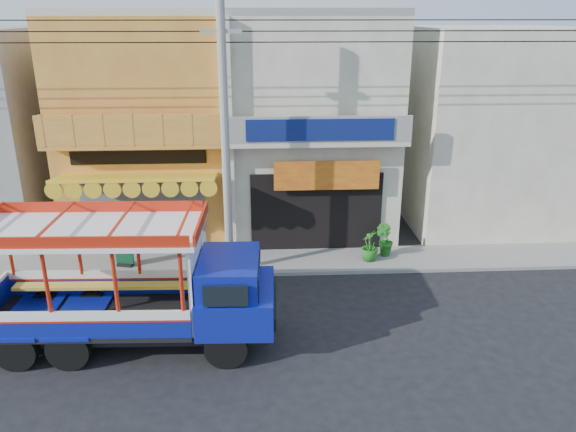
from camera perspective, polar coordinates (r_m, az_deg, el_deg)
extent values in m
plane|color=black|center=(15.76, -2.68, -10.98)|extent=(90.00, 90.00, 0.00)
cube|color=slate|center=(19.28, -2.81, -4.70)|extent=(30.00, 2.00, 0.12)
cube|color=#CA762C|center=(22.27, -13.54, 8.82)|extent=(6.00, 6.00, 8.00)
cube|color=#595B5E|center=(20.08, -14.39, -0.17)|extent=(4.20, 0.10, 2.60)
cube|color=orange|center=(18.90, -15.21, 3.77)|extent=(5.20, 1.50, 0.31)
cube|color=#CA762C|center=(19.04, -15.25, 6.99)|extent=(6.00, 0.70, 0.18)
cube|color=#CA762C|center=(18.64, -15.58, 8.43)|extent=(6.00, 0.12, 0.95)
cube|color=black|center=(19.46, -14.93, 5.77)|extent=(4.50, 0.04, 0.45)
cube|color=#B4AC94|center=(21.89, -14.46, 19.45)|extent=(6.00, 6.00, 0.24)
cube|color=#B4AC94|center=(22.00, 2.21, 9.22)|extent=(6.00, 6.00, 8.00)
cube|color=black|center=(19.75, 2.91, 0.42)|extent=(4.60, 0.12, 2.80)
cube|color=orange|center=(19.09, 3.97, 4.12)|extent=(3.60, 0.05, 1.00)
cube|color=#B4AC94|center=(18.72, 3.15, 7.45)|extent=(6.00, 0.70, 0.18)
cube|color=gray|center=(18.33, 3.28, 8.77)|extent=(6.00, 0.12, 0.85)
cube|color=navy|center=(18.26, 3.31, 8.73)|extent=(4.80, 0.06, 0.70)
cube|color=gray|center=(21.61, 2.37, 20.02)|extent=(6.00, 6.00, 0.24)
cube|color=#B4AC94|center=(18.85, -6.10, 7.30)|extent=(0.35, 0.30, 8.00)
cube|color=#B4AC94|center=(23.72, 19.49, 8.41)|extent=(6.00, 6.00, 7.60)
cylinder|color=gray|center=(17.23, -6.40, 7.79)|extent=(0.26, 0.26, 9.00)
cube|color=gray|center=(16.86, -6.82, 18.14)|extent=(1.20, 0.12, 0.12)
cylinder|color=black|center=(16.84, -3.22, 17.22)|extent=(28.00, 0.04, 0.04)
cylinder|color=black|center=(16.83, -3.24, 18.24)|extent=(28.00, 0.04, 0.04)
cylinder|color=black|center=(16.82, -3.26, 19.26)|extent=(28.00, 0.04, 0.04)
cylinder|color=black|center=(13.93, -6.31, -13.14)|extent=(1.05, 0.33, 1.04)
cylinder|color=black|center=(15.62, -5.70, -9.16)|extent=(1.05, 0.33, 1.04)
cylinder|color=black|center=(14.75, -21.39, -12.51)|extent=(1.05, 0.33, 1.04)
cylinder|color=black|center=(16.36, -19.11, -8.84)|extent=(1.05, 0.33, 1.04)
cylinder|color=black|center=(15.22, -25.92, -12.15)|extent=(1.05, 0.33, 1.04)
cylinder|color=black|center=(16.78, -23.24, -8.65)|extent=(1.05, 0.33, 1.04)
cube|color=black|center=(15.13, -15.67, -10.46)|extent=(7.08, 1.96, 0.29)
cube|color=#0F1EA7|center=(14.41, -5.24, -8.73)|extent=(1.96, 2.36, 0.94)
cube|color=#0F1EA7|center=(14.04, -5.99, -5.73)|extent=(1.53, 2.16, 0.78)
cube|color=black|center=(14.02, -2.99, -5.92)|extent=(0.12, 1.84, 0.57)
cube|color=black|center=(15.27, -18.92, -9.64)|extent=(5.25, 2.47, 0.13)
cube|color=#0F1EA7|center=(14.19, -20.38, -10.53)|extent=(5.17, 0.26, 0.63)
cube|color=white|center=(14.05, -20.52, -9.53)|extent=(5.17, 0.27, 0.23)
cube|color=#0F1EA7|center=(16.03, -17.93, -6.57)|extent=(5.17, 0.26, 0.63)
cube|color=white|center=(15.91, -18.04, -5.66)|extent=(5.17, 0.27, 0.23)
cylinder|color=red|center=(16.44, -26.52, -2.71)|extent=(0.10, 0.10, 1.67)
cube|color=white|center=(14.15, -9.30, -5.81)|extent=(0.15, 2.12, 2.35)
cube|color=white|center=(14.33, -20.36, -1.39)|extent=(5.88, 2.75, 0.10)
cube|color=red|center=(14.27, -20.45, -0.69)|extent=(5.67, 2.64, 0.27)
cube|color=black|center=(19.61, -16.18, -4.74)|extent=(0.57, 0.39, 0.09)
cube|color=#0A3C20|center=(19.42, -16.31, -3.48)|extent=(0.61, 0.21, 0.85)
imported|color=#1F631C|center=(19.77, 9.78, -2.40)|extent=(0.78, 0.77, 1.11)
imported|color=#1F631C|center=(19.27, 8.30, -2.99)|extent=(0.75, 0.75, 1.06)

